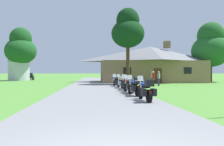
{
  "coord_description": "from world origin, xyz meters",
  "views": [
    {
      "loc": [
        -0.38,
        -3.51,
        1.55
      ],
      "look_at": [
        1.18,
        15.31,
        1.49
      ],
      "focal_mm": 35.13,
      "sensor_mm": 36.0,
      "label": 1
    }
  ],
  "objects_px": {
    "motorcycle_red_third_in_row": "(130,85)",
    "motorcycle_yellow_fifth_in_row": "(121,82)",
    "bystander_red_shirt_by_tree": "(154,78)",
    "metal_silo_distant": "(19,59)",
    "motorcycle_white_farthest_in_row": "(115,80)",
    "motorcycle_silver_fourth_in_row": "(125,83)",
    "parked_black_suv_far_left": "(29,76)",
    "tree_by_lodge_front": "(128,30)",
    "bystander_tan_shirt_near_lodge": "(152,77)",
    "motorcycle_blue_second_in_row": "(135,87)",
    "tree_right_of_lodge": "(211,47)",
    "bystander_gray_shirt_beside_signpost": "(159,78)",
    "motorcycle_blue_sixth_in_row": "(117,81)",
    "tree_left_far": "(21,47)",
    "motorcycle_blue_nearest_to_camera": "(146,91)"
  },
  "relations": [
    {
      "from": "motorcycle_red_third_in_row",
      "to": "motorcycle_yellow_fifth_in_row",
      "type": "height_order",
      "value": "same"
    },
    {
      "from": "bystander_red_shirt_by_tree",
      "to": "metal_silo_distant",
      "type": "bearing_deg",
      "value": -135.9
    },
    {
      "from": "motorcycle_yellow_fifth_in_row",
      "to": "motorcycle_white_farthest_in_row",
      "type": "distance_m",
      "value": 5.07
    },
    {
      "from": "motorcycle_silver_fourth_in_row",
      "to": "metal_silo_distant",
      "type": "distance_m",
      "value": 29.85
    },
    {
      "from": "motorcycle_red_third_in_row",
      "to": "motorcycle_white_farthest_in_row",
      "type": "relative_size",
      "value": 1.0
    },
    {
      "from": "parked_black_suv_far_left",
      "to": "bystander_red_shirt_by_tree",
      "type": "bearing_deg",
      "value": -60.88
    },
    {
      "from": "tree_by_lodge_front",
      "to": "metal_silo_distant",
      "type": "relative_size",
      "value": 1.19
    },
    {
      "from": "motorcycle_yellow_fifth_in_row",
      "to": "bystander_tan_shirt_near_lodge",
      "type": "bearing_deg",
      "value": 40.49
    },
    {
      "from": "metal_silo_distant",
      "to": "parked_black_suv_far_left",
      "type": "bearing_deg",
      "value": 75.59
    },
    {
      "from": "motorcycle_blue_second_in_row",
      "to": "metal_silo_distant",
      "type": "relative_size",
      "value": 0.25
    },
    {
      "from": "motorcycle_white_farthest_in_row",
      "to": "bystander_red_shirt_by_tree",
      "type": "distance_m",
      "value": 4.6
    },
    {
      "from": "tree_right_of_lodge",
      "to": "metal_silo_distant",
      "type": "height_order",
      "value": "tree_right_of_lodge"
    },
    {
      "from": "motorcycle_blue_second_in_row",
      "to": "motorcycle_silver_fourth_in_row",
      "type": "xyz_separation_m",
      "value": [
        0.05,
        4.61,
        0.0
      ]
    },
    {
      "from": "motorcycle_white_farthest_in_row",
      "to": "bystander_gray_shirt_beside_signpost",
      "type": "xyz_separation_m",
      "value": [
        4.74,
        -1.58,
        0.32
      ]
    },
    {
      "from": "motorcycle_blue_second_in_row",
      "to": "motorcycle_red_third_in_row",
      "type": "relative_size",
      "value": 1.0
    },
    {
      "from": "motorcycle_red_third_in_row",
      "to": "motorcycle_silver_fourth_in_row",
      "type": "xyz_separation_m",
      "value": [
        0.05,
        2.55,
        0.0
      ]
    },
    {
      "from": "motorcycle_blue_second_in_row",
      "to": "motorcycle_red_third_in_row",
      "type": "bearing_deg",
      "value": 80.83
    },
    {
      "from": "motorcycle_blue_sixth_in_row",
      "to": "bystander_red_shirt_by_tree",
      "type": "xyz_separation_m",
      "value": [
        4.02,
        0.11,
        0.32
      ]
    },
    {
      "from": "bystander_tan_shirt_near_lodge",
      "to": "bystander_red_shirt_by_tree",
      "type": "bearing_deg",
      "value": -9.68
    },
    {
      "from": "motorcycle_silver_fourth_in_row",
      "to": "parked_black_suv_far_left",
      "type": "relative_size",
      "value": 0.43
    },
    {
      "from": "tree_right_of_lodge",
      "to": "parked_black_suv_far_left",
      "type": "bearing_deg",
      "value": 159.23
    },
    {
      "from": "bystander_gray_shirt_beside_signpost",
      "to": "parked_black_suv_far_left",
      "type": "bearing_deg",
      "value": 80.4
    },
    {
      "from": "motorcycle_yellow_fifth_in_row",
      "to": "metal_silo_distant",
      "type": "xyz_separation_m",
      "value": [
        -16.72,
        22.15,
        3.48
      ]
    },
    {
      "from": "tree_by_lodge_front",
      "to": "bystander_gray_shirt_beside_signpost",
      "type": "bearing_deg",
      "value": -47.86
    },
    {
      "from": "parked_black_suv_far_left",
      "to": "motorcycle_blue_second_in_row",
      "type": "bearing_deg",
      "value": -75.69
    },
    {
      "from": "motorcycle_yellow_fifth_in_row",
      "to": "tree_left_far",
      "type": "xyz_separation_m",
      "value": [
        -16.14,
        21.43,
        5.56
      ]
    },
    {
      "from": "motorcycle_blue_nearest_to_camera",
      "to": "bystander_tan_shirt_near_lodge",
      "type": "xyz_separation_m",
      "value": [
        4.22,
        14.32,
        0.34
      ]
    },
    {
      "from": "tree_left_far",
      "to": "metal_silo_distant",
      "type": "height_order",
      "value": "tree_left_far"
    },
    {
      "from": "metal_silo_distant",
      "to": "bystander_gray_shirt_beside_signpost",
      "type": "bearing_deg",
      "value": -41.06
    },
    {
      "from": "motorcycle_white_farthest_in_row",
      "to": "parked_black_suv_far_left",
      "type": "distance_m",
      "value": 25.85
    },
    {
      "from": "tree_left_far",
      "to": "parked_black_suv_far_left",
      "type": "relative_size",
      "value": 2.03
    },
    {
      "from": "bystander_red_shirt_by_tree",
      "to": "parked_black_suv_far_left",
      "type": "relative_size",
      "value": 0.34
    },
    {
      "from": "motorcycle_blue_second_in_row",
      "to": "tree_by_lodge_front",
      "type": "height_order",
      "value": "tree_by_lodge_front"
    },
    {
      "from": "tree_right_of_lodge",
      "to": "motorcycle_blue_second_in_row",
      "type": "bearing_deg",
      "value": -128.83
    },
    {
      "from": "motorcycle_blue_nearest_to_camera",
      "to": "tree_by_lodge_front",
      "type": "distance_m",
      "value": 17.59
    },
    {
      "from": "motorcycle_yellow_fifth_in_row",
      "to": "motorcycle_white_farthest_in_row",
      "type": "bearing_deg",
      "value": 83.1
    },
    {
      "from": "motorcycle_yellow_fifth_in_row",
      "to": "motorcycle_blue_sixth_in_row",
      "type": "distance_m",
      "value": 2.61
    },
    {
      "from": "tree_right_of_lodge",
      "to": "tree_left_far",
      "type": "height_order",
      "value": "tree_left_far"
    },
    {
      "from": "tree_right_of_lodge",
      "to": "tree_left_far",
      "type": "bearing_deg",
      "value": 165.94
    },
    {
      "from": "tree_by_lodge_front",
      "to": "motorcycle_blue_second_in_row",
      "type": "bearing_deg",
      "value": -97.03
    },
    {
      "from": "motorcycle_white_farthest_in_row",
      "to": "tree_by_lodge_front",
      "type": "distance_m",
      "value": 6.74
    },
    {
      "from": "motorcycle_blue_nearest_to_camera",
      "to": "tree_right_of_lodge",
      "type": "height_order",
      "value": "tree_right_of_lodge"
    },
    {
      "from": "motorcycle_blue_sixth_in_row",
      "to": "tree_by_lodge_front",
      "type": "distance_m",
      "value": 7.76
    },
    {
      "from": "bystander_gray_shirt_beside_signpost",
      "to": "tree_left_far",
      "type": "distance_m",
      "value": 28.01
    },
    {
      "from": "motorcycle_blue_sixth_in_row",
      "to": "metal_silo_distant",
      "type": "distance_m",
      "value": 25.89
    },
    {
      "from": "motorcycle_silver_fourth_in_row",
      "to": "tree_right_of_lodge",
      "type": "height_order",
      "value": "tree_right_of_lodge"
    },
    {
      "from": "motorcycle_yellow_fifth_in_row",
      "to": "tree_by_lodge_front",
      "type": "distance_m",
      "value": 9.41
    },
    {
      "from": "motorcycle_white_farthest_in_row",
      "to": "tree_left_far",
      "type": "height_order",
      "value": "tree_left_far"
    },
    {
      "from": "motorcycle_blue_second_in_row",
      "to": "bystander_red_shirt_by_tree",
      "type": "distance_m",
      "value": 10.36
    },
    {
      "from": "motorcycle_blue_second_in_row",
      "to": "motorcycle_white_farthest_in_row",
      "type": "distance_m",
      "value": 11.95
    }
  ]
}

